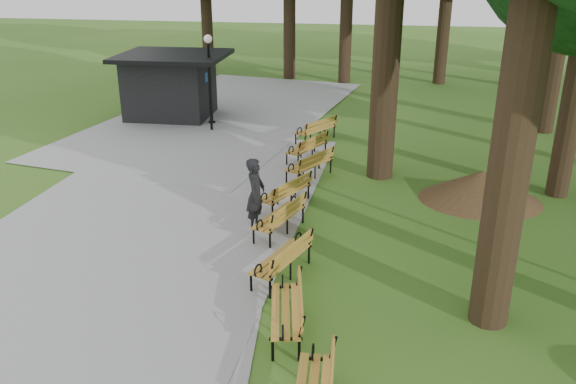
% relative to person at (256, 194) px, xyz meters
% --- Properties ---
extents(ground, '(100.00, 100.00, 0.00)m').
position_rel_person_xyz_m(ground, '(1.05, -3.42, -0.91)').
color(ground, '#34611B').
rests_on(ground, ground).
extents(path, '(12.00, 38.00, 0.06)m').
position_rel_person_xyz_m(path, '(-2.95, -0.42, -0.88)').
color(path, '#98989B').
rests_on(path, ground).
extents(person, '(0.48, 0.69, 1.81)m').
position_rel_person_xyz_m(person, '(0.00, 0.00, 0.00)').
color(person, black).
rests_on(person, ground).
extents(kiosk, '(4.29, 3.76, 2.63)m').
position_rel_person_xyz_m(kiosk, '(-5.81, 10.00, 0.41)').
color(kiosk, black).
rests_on(kiosk, ground).
extents(lamp_post, '(0.32, 0.32, 3.48)m').
position_rel_person_xyz_m(lamp_post, '(-3.86, 9.22, 1.56)').
color(lamp_post, black).
rests_on(lamp_post, ground).
extents(dirt_mound, '(2.78, 2.78, 0.86)m').
position_rel_person_xyz_m(dirt_mound, '(5.67, 2.77, -0.48)').
color(dirt_mound, '#47301C').
rests_on(dirt_mound, ground).
extents(bench_2, '(0.97, 1.98, 0.88)m').
position_rel_person_xyz_m(bench_2, '(1.46, -4.16, -0.47)').
color(bench_2, '#B6802A').
rests_on(bench_2, ground).
extents(bench_3, '(1.25, 2.00, 0.88)m').
position_rel_person_xyz_m(bench_3, '(1.04, -2.27, -0.47)').
color(bench_3, '#B6802A').
rests_on(bench_3, ground).
extents(bench_4, '(1.22, 2.00, 0.88)m').
position_rel_person_xyz_m(bench_4, '(0.61, -0.21, -0.47)').
color(bench_4, '#B6802A').
rests_on(bench_4, ground).
extents(bench_5, '(1.41, 1.99, 0.88)m').
position_rel_person_xyz_m(bench_5, '(0.46, 1.37, -0.47)').
color(bench_5, '#B6802A').
rests_on(bench_5, ground).
extents(bench_6, '(1.48, 1.97, 0.88)m').
position_rel_person_xyz_m(bench_6, '(0.81, 3.70, -0.47)').
color(bench_6, '#B6802A').
rests_on(bench_6, ground).
extents(bench_7, '(1.39, 1.99, 0.88)m').
position_rel_person_xyz_m(bench_7, '(0.50, 5.38, -0.47)').
color(bench_7, '#B6802A').
rests_on(bench_7, ground).
extents(bench_8, '(1.56, 1.95, 0.88)m').
position_rel_person_xyz_m(bench_8, '(0.51, 7.54, -0.47)').
color(bench_8, '#B6802A').
rests_on(bench_8, ground).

